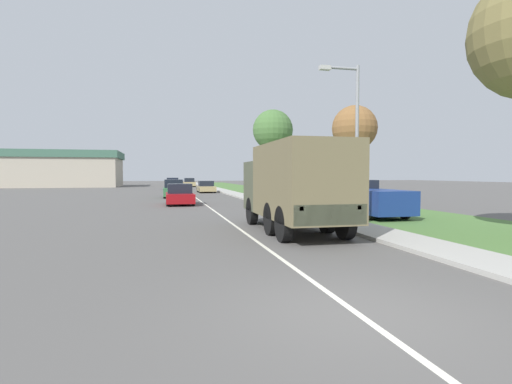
{
  "coord_description": "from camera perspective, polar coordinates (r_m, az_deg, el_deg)",
  "views": [
    {
      "loc": [
        -2.84,
        -5.45,
        2.1
      ],
      "look_at": [
        0.73,
        9.94,
        1.41
      ],
      "focal_mm": 28.0,
      "sensor_mm": 36.0,
      "label": 1
    }
  ],
  "objects": [
    {
      "name": "car_nearest_ahead",
      "position": [
        28.31,
        -10.84,
        -0.45
      ],
      "size": [
        1.87,
        4.06,
        1.46
      ],
      "color": "maroon",
      "rests_on": "ground"
    },
    {
      "name": "lane_centre_stripe",
      "position": [
        45.59,
        -9.46,
        -0.17
      ],
      "size": [
        0.12,
        120.0,
        0.0
      ],
      "color": "silver",
      "rests_on": "ground"
    },
    {
      "name": "building_distant",
      "position": [
        75.92,
        -25.25,
        3.0
      ],
      "size": [
        17.47,
        12.7,
        6.06
      ],
      "color": "#B2A893",
      "rests_on": "ground"
    },
    {
      "name": "car_fourth_ahead",
      "position": [
        57.61,
        -11.84,
        1.09
      ],
      "size": [
        1.79,
        3.92,
        1.65
      ],
      "color": "navy",
      "rests_on": "ground"
    },
    {
      "name": "grass_strip_right",
      "position": [
        46.99,
        1.43,
        -0.05
      ],
      "size": [
        7.0,
        120.0,
        0.02
      ],
      "color": "#4C7538",
      "rests_on": "ground"
    },
    {
      "name": "car_farthest_ahead",
      "position": [
        70.15,
        -9.52,
        1.31
      ],
      "size": [
        1.9,
        4.59,
        1.51
      ],
      "color": "tan",
      "rests_on": "ground"
    },
    {
      "name": "pickup_truck",
      "position": [
        21.21,
        15.3,
        -0.85
      ],
      "size": [
        2.06,
        5.79,
        1.79
      ],
      "color": "navy",
      "rests_on": "grass_strip_right"
    },
    {
      "name": "tree_far_right",
      "position": [
        40.12,
        2.42,
        8.81
      ],
      "size": [
        3.99,
        3.99,
        8.52
      ],
      "color": "brown",
      "rests_on": "grass_strip_right"
    },
    {
      "name": "lamp_post",
      "position": [
        16.59,
        13.54,
        8.79
      ],
      "size": [
        1.69,
        0.24,
        6.33
      ],
      "color": "gray",
      "rests_on": "sidewalk_right"
    },
    {
      "name": "car_third_ahead",
      "position": [
        47.28,
        -7.16,
        0.7
      ],
      "size": [
        1.89,
        4.58,
        1.36
      ],
      "color": "tan",
      "rests_on": "ground"
    },
    {
      "name": "ground_plane",
      "position": [
        45.59,
        -9.46,
        -0.17
      ],
      "size": [
        180.0,
        180.0,
        0.0
      ],
      "primitive_type": "plane",
      "color": "#565451"
    },
    {
      "name": "tree_mid_right",
      "position": [
        28.74,
        13.9,
        8.83
      ],
      "size": [
        3.11,
        3.11,
        6.86
      ],
      "color": "brown",
      "rests_on": "grass_strip_right"
    },
    {
      "name": "sidewalk_right",
      "position": [
        46.08,
        -3.87,
        -0.04
      ],
      "size": [
        1.8,
        120.0,
        0.12
      ],
      "color": "#ADAAA3",
      "rests_on": "ground"
    },
    {
      "name": "car_second_ahead",
      "position": [
        37.1,
        -11.7,
        0.34
      ],
      "size": [
        1.83,
        3.94,
        1.65
      ],
      "color": "#336B3D",
      "rests_on": "ground"
    },
    {
      "name": "military_truck",
      "position": [
        14.62,
        5.55,
        1.13
      ],
      "size": [
        2.37,
        6.87,
        3.18
      ],
      "color": "#474C38",
      "rests_on": "ground"
    }
  ]
}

